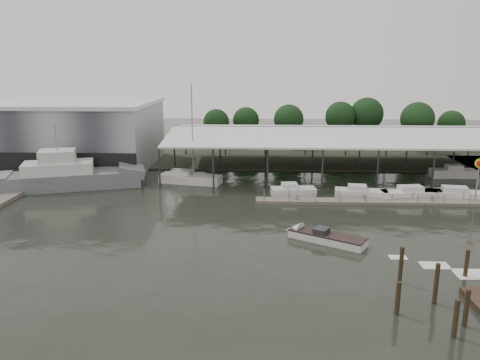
{
  "coord_description": "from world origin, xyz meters",
  "views": [
    {
      "loc": [
        1.25,
        -44.26,
        16.15
      ],
      "look_at": [
        -0.95,
        10.95,
        2.5
      ],
      "focal_mm": 35.0,
      "sensor_mm": 36.0,
      "label": 1
    }
  ],
  "objects_px": {
    "shell_fuel_sign": "(478,172)",
    "white_sailboat": "(190,178)",
    "speedboat_underway": "(320,236)",
    "grey_trawler": "(69,176)"
  },
  "relations": [
    {
      "from": "shell_fuel_sign",
      "to": "white_sailboat",
      "type": "bearing_deg",
      "value": 165.62
    },
    {
      "from": "shell_fuel_sign",
      "to": "white_sailboat",
      "type": "relative_size",
      "value": 0.4
    },
    {
      "from": "shell_fuel_sign",
      "to": "white_sailboat",
      "type": "distance_m",
      "value": 36.63
    },
    {
      "from": "grey_trawler",
      "to": "white_sailboat",
      "type": "height_order",
      "value": "white_sailboat"
    },
    {
      "from": "white_sailboat",
      "to": "speedboat_underway",
      "type": "height_order",
      "value": "white_sailboat"
    },
    {
      "from": "white_sailboat",
      "to": "speedboat_underway",
      "type": "bearing_deg",
      "value": -41.71
    },
    {
      "from": "shell_fuel_sign",
      "to": "speedboat_underway",
      "type": "bearing_deg",
      "value": -147.87
    },
    {
      "from": "shell_fuel_sign",
      "to": "grey_trawler",
      "type": "relative_size",
      "value": 0.28
    },
    {
      "from": "grey_trawler",
      "to": "white_sailboat",
      "type": "distance_m",
      "value": 16.16
    },
    {
      "from": "grey_trawler",
      "to": "white_sailboat",
      "type": "xyz_separation_m",
      "value": [
        15.84,
        3.09,
        -0.92
      ]
    }
  ]
}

